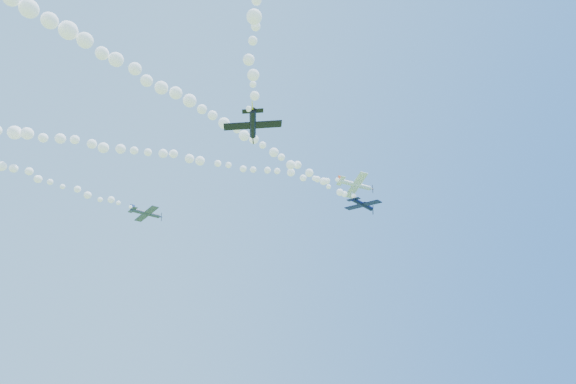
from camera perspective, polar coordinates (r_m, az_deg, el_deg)
name	(u,v)px	position (r m, az deg, el deg)	size (l,w,h in m)	color
plane_white	(356,185)	(101.00, 8.04, 0.86)	(8.01, 8.48, 3.21)	white
smoke_trail_white	(155,154)	(93.35, -15.50, 4.38)	(76.17, 11.11, 3.33)	white
plane_navy	(363,204)	(100.35, 8.85, -1.46)	(7.75, 8.14, 2.12)	#0C0F35
smoke_trail_navy	(217,119)	(76.21, -8.37, 8.58)	(66.66, 31.05, 3.07)	white
plane_grey	(146,213)	(102.13, -16.45, -2.44)	(7.14, 7.58, 2.06)	#3C4558
plane_black	(253,124)	(63.33, -4.20, 8.00)	(7.58, 7.19, 2.03)	black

